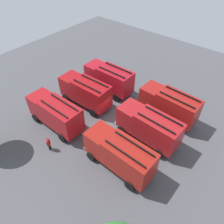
# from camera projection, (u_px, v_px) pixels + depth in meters

# --- Properties ---
(ground_plane) EXTENTS (52.88, 52.88, 0.00)m
(ground_plane) POSITION_uv_depth(u_px,v_px,m) (112.00, 120.00, 26.03)
(ground_plane) COLOR #4C4C51
(fire_truck_0) EXTENTS (7.30, 3.00, 3.88)m
(fire_truck_0) POSITION_uv_depth(u_px,v_px,m) (169.00, 104.00, 24.99)
(fire_truck_0) COLOR maroon
(fire_truck_0) RESTS_ON ground
(fire_truck_1) EXTENTS (7.21, 2.78, 3.88)m
(fire_truck_1) POSITION_uv_depth(u_px,v_px,m) (109.00, 78.00, 29.04)
(fire_truck_1) COLOR #A9131F
(fire_truck_1) RESTS_ON ground
(fire_truck_2) EXTENTS (7.28, 2.95, 3.88)m
(fire_truck_2) POSITION_uv_depth(u_px,v_px,m) (149.00, 126.00, 22.40)
(fire_truck_2) COLOR #A6191C
(fire_truck_2) RESTS_ON ground
(fire_truck_3) EXTENTS (7.26, 2.91, 3.88)m
(fire_truck_3) POSITION_uv_depth(u_px,v_px,m) (85.00, 91.00, 26.84)
(fire_truck_3) COLOR #9E1014
(fire_truck_3) RESTS_ON ground
(fire_truck_4) EXTENTS (7.24, 2.85, 3.88)m
(fire_truck_4) POSITION_uv_depth(u_px,v_px,m) (120.00, 153.00, 19.78)
(fire_truck_4) COLOR maroon
(fire_truck_4) RESTS_ON ground
(fire_truck_5) EXTENTS (7.20, 2.76, 3.88)m
(fire_truck_5) POSITION_uv_depth(u_px,v_px,m) (55.00, 113.00, 23.90)
(fire_truck_5) COLOR #A31318
(fire_truck_5) RESTS_ON ground
(firefighter_0) EXTENTS (0.44, 0.48, 1.67)m
(firefighter_0) POSITION_uv_depth(u_px,v_px,m) (49.00, 144.00, 22.18)
(firefighter_0) COLOR black
(firefighter_0) RESTS_ON ground
(firefighter_1) EXTENTS (0.48, 0.44, 1.61)m
(firefighter_1) POSITION_uv_depth(u_px,v_px,m) (143.00, 112.00, 25.84)
(firefighter_1) COLOR black
(firefighter_1) RESTS_ON ground
(traffic_cone_0) EXTENTS (0.47, 0.47, 0.67)m
(traffic_cone_0) POSITION_uv_depth(u_px,v_px,m) (177.00, 104.00, 27.82)
(traffic_cone_0) COLOR #F2600C
(traffic_cone_0) RESTS_ON ground
(traffic_cone_1) EXTENTS (0.47, 0.47, 0.67)m
(traffic_cone_1) POSITION_uv_depth(u_px,v_px,m) (103.00, 71.00, 33.71)
(traffic_cone_1) COLOR #F2600C
(traffic_cone_1) RESTS_ON ground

